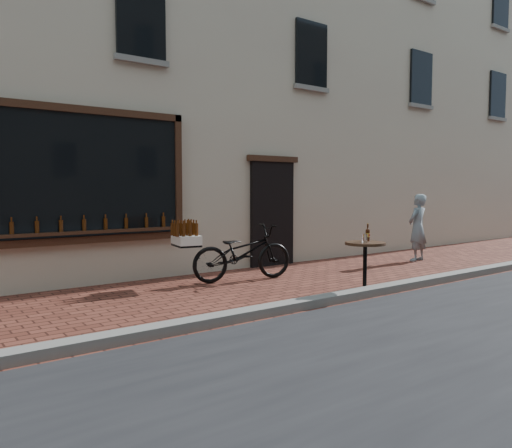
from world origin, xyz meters
TOP-DOWN VIEW (x-y plane):
  - ground at (0.00, 0.00)m, footprint 90.00×90.00m
  - kerb at (0.00, 0.20)m, footprint 90.00×0.25m
  - shop_building at (0.00, 6.50)m, footprint 28.00×6.20m
  - cargo_bicycle at (0.35, 2.41)m, footprint 2.29×0.98m
  - bistro_table at (1.28, 0.35)m, footprint 0.63×0.63m
  - pedestrian at (4.97, 2.03)m, footprint 0.60×0.43m

SIDE VIEW (x-z plane):
  - ground at x=0.00m, z-range 0.00..0.00m
  - kerb at x=0.00m, z-range 0.00..0.12m
  - cargo_bicycle at x=0.35m, z-range -0.02..1.04m
  - bistro_table at x=1.28m, z-range 0.04..1.11m
  - pedestrian at x=4.97m, z-range 0.00..1.51m
  - shop_building at x=0.00m, z-range 0.00..10.00m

